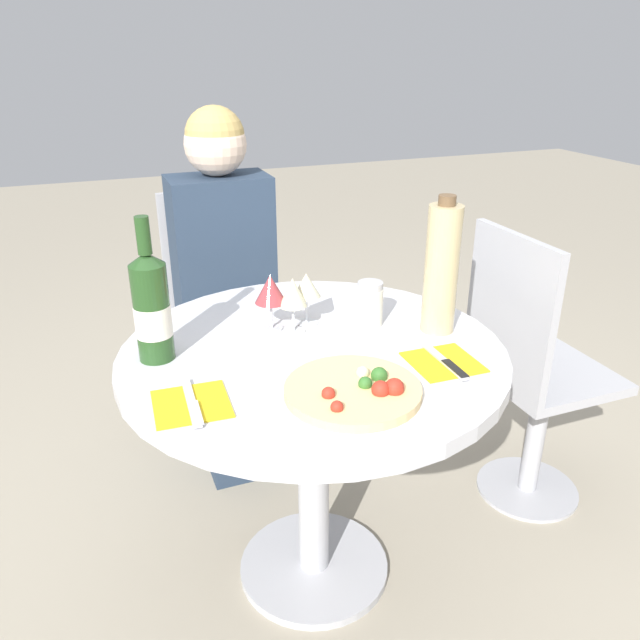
# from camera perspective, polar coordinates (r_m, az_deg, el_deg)

# --- Properties ---
(ground_plane) EXTENTS (12.00, 12.00, 0.00)m
(ground_plane) POSITION_cam_1_polar(r_m,az_deg,el_deg) (1.91, -0.55, -21.78)
(ground_plane) COLOR #9E937F
(ground_plane) RESTS_ON ground
(dining_table) EXTENTS (0.92, 0.92, 0.70)m
(dining_table) POSITION_cam_1_polar(r_m,az_deg,el_deg) (1.55, -0.63, -6.78)
(dining_table) COLOR #B2B2B7
(dining_table) RESTS_ON ground_plane
(chair_behind_diner) EXTENTS (0.36, 0.36, 0.90)m
(chair_behind_diner) POSITION_cam_1_polar(r_m,az_deg,el_deg) (2.30, -8.82, -0.05)
(chair_behind_diner) COLOR #ADADB2
(chair_behind_diner) RESTS_ON ground_plane
(seated_diner) EXTENTS (0.33, 0.42, 1.19)m
(seated_diner) POSITION_cam_1_polar(r_m,az_deg,el_deg) (2.13, -8.19, 1.34)
(seated_diner) COLOR #28384C
(seated_diner) RESTS_ON ground_plane
(chair_empty_side) EXTENTS (0.36, 0.36, 0.90)m
(chair_empty_side) POSITION_cam_1_polar(r_m,az_deg,el_deg) (2.00, 18.60, -4.98)
(chair_empty_side) COLOR #ADADB2
(chair_empty_side) RESTS_ON ground_plane
(pizza_large) EXTENTS (0.28, 0.28, 0.05)m
(pizza_large) POSITION_cam_1_polar(r_m,az_deg,el_deg) (1.29, 3.34, -6.39)
(pizza_large) COLOR #E5C17F
(pizza_large) RESTS_ON dining_table
(wine_bottle) EXTENTS (0.08, 0.08, 0.33)m
(wine_bottle) POSITION_cam_1_polar(r_m,az_deg,el_deg) (1.44, -15.13, 1.11)
(wine_bottle) COLOR #23471E
(wine_bottle) RESTS_ON dining_table
(tall_carafe) EXTENTS (0.08, 0.08, 0.34)m
(tall_carafe) POSITION_cam_1_polar(r_m,az_deg,el_deg) (1.55, 11.05, 4.61)
(tall_carafe) COLOR tan
(tall_carafe) RESTS_ON dining_table
(sugar_shaker) EXTENTS (0.07, 0.07, 0.11)m
(sugar_shaker) POSITION_cam_1_polar(r_m,az_deg,el_deg) (1.60, 4.57, 1.50)
(sugar_shaker) COLOR silver
(sugar_shaker) RESTS_ON dining_table
(wine_glass_back_right) EXTENTS (0.07, 0.07, 0.14)m
(wine_glass_back_right) POSITION_cam_1_polar(r_m,az_deg,el_deg) (1.58, -1.26, 3.08)
(wine_glass_back_right) COLOR silver
(wine_glass_back_right) RESTS_ON dining_table
(wine_glass_back_left) EXTENTS (0.08, 0.08, 0.15)m
(wine_glass_back_left) POSITION_cam_1_polar(r_m,az_deg,el_deg) (1.55, -4.56, 2.77)
(wine_glass_back_left) COLOR silver
(wine_glass_back_left) RESTS_ON dining_table
(wine_glass_center) EXTENTS (0.07, 0.07, 0.14)m
(wine_glass_center) POSITION_cam_1_polar(r_m,az_deg,el_deg) (1.53, -2.50, 2.44)
(wine_glass_center) COLOR silver
(wine_glass_center) RESTS_ON dining_table
(place_setting_left) EXTENTS (0.16, 0.19, 0.01)m
(place_setting_left) POSITION_cam_1_polar(r_m,az_deg,el_deg) (1.28, -11.66, -7.55)
(place_setting_left) COLOR gold
(place_setting_left) RESTS_ON dining_table
(place_setting_right) EXTENTS (0.15, 0.19, 0.01)m
(place_setting_right) POSITION_cam_1_polar(r_m,az_deg,el_deg) (1.44, 11.28, -3.81)
(place_setting_right) COLOR gold
(place_setting_right) RESTS_ON dining_table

